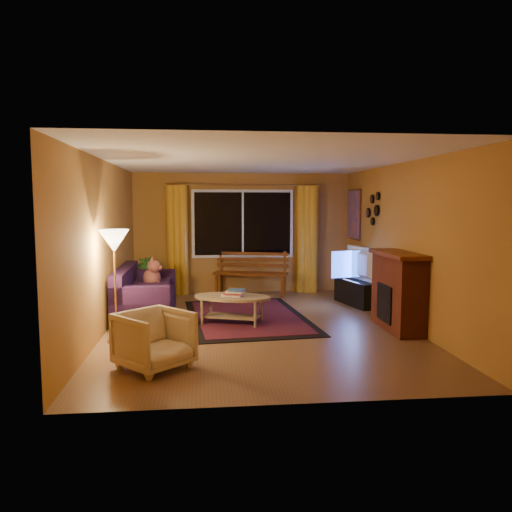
{
  "coord_description": "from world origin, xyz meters",
  "views": [
    {
      "loc": [
        -0.81,
        -7.43,
        1.87
      ],
      "look_at": [
        0.0,
        0.3,
        1.05
      ],
      "focal_mm": 35.0,
      "sensor_mm": 36.0,
      "label": 1
    }
  ],
  "objects": [
    {
      "name": "wall_right",
      "position": [
        2.26,
        0.0,
        1.25
      ],
      "size": [
        0.02,
        6.0,
        2.5
      ],
      "primitive_type": "cube",
      "color": "#B37830",
      "rests_on": "ground"
    },
    {
      "name": "wall_back",
      "position": [
        0.0,
        3.01,
        1.25
      ],
      "size": [
        4.5,
        0.02,
        2.5
      ],
      "primitive_type": "cube",
      "color": "#B37830",
      "rests_on": "ground"
    },
    {
      "name": "rug",
      "position": [
        -0.12,
        0.63,
        0.01
      ],
      "size": [
        2.13,
        3.1,
        0.02
      ],
      "primitive_type": "cube",
      "rotation": [
        0.0,
        0.0,
        0.09
      ],
      "color": "#650B00",
      "rests_on": "ground"
    },
    {
      "name": "mirror_cluster",
      "position": [
        2.21,
        1.3,
        1.8
      ],
      "size": [
        0.06,
        0.6,
        0.56
      ],
      "primitive_type": null,
      "color": "black",
      "rests_on": "wall_right"
    },
    {
      "name": "potted_plant",
      "position": [
        -1.9,
        2.26,
        0.41
      ],
      "size": [
        0.56,
        0.56,
        0.83
      ],
      "primitive_type": "imported",
      "rotation": [
        0.0,
        0.0,
        0.22
      ],
      "color": "#235B1E",
      "rests_on": "ground"
    },
    {
      "name": "curtain_rod",
      "position": [
        0.0,
        2.9,
        2.25
      ],
      "size": [
        3.2,
        0.03,
        0.03
      ],
      "primitive_type": "cylinder",
      "rotation": [
        0.0,
        1.57,
        0.0
      ],
      "color": "#BF8C3F",
      "rests_on": "wall_back"
    },
    {
      "name": "painting",
      "position": [
        2.22,
        2.45,
        1.65
      ],
      "size": [
        0.04,
        0.76,
        0.96
      ],
      "primitive_type": "cube",
      "color": "#D45A32",
      "rests_on": "wall_right"
    },
    {
      "name": "window",
      "position": [
        0.0,
        2.94,
        1.45
      ],
      "size": [
        2.0,
        0.02,
        1.3
      ],
      "primitive_type": "cube",
      "color": "black",
      "rests_on": "wall_back"
    },
    {
      "name": "curtain_right",
      "position": [
        1.35,
        2.88,
        1.12
      ],
      "size": [
        0.36,
        0.36,
        2.24
      ],
      "primitive_type": "cylinder",
      "color": "gold",
      "rests_on": "ground"
    },
    {
      "name": "television",
      "position": [
        2.0,
        1.43,
        0.76
      ],
      "size": [
        0.37,
        1.07,
        0.61
      ],
      "primitive_type": "imported",
      "rotation": [
        0.0,
        0.0,
        1.8
      ],
      "color": "black",
      "rests_on": "tv_console"
    },
    {
      "name": "tv_console",
      "position": [
        2.0,
        1.43,
        0.23
      ],
      "size": [
        0.6,
        1.15,
        0.46
      ],
      "primitive_type": "cube",
      "rotation": [
        0.0,
        0.0,
        0.22
      ],
      "color": "black",
      "rests_on": "ground"
    },
    {
      "name": "curtain_left",
      "position": [
        -1.35,
        2.88,
        1.12
      ],
      "size": [
        0.36,
        0.36,
        2.24
      ],
      "primitive_type": "cylinder",
      "color": "gold",
      "rests_on": "ground"
    },
    {
      "name": "coffee_table",
      "position": [
        -0.38,
        0.2,
        0.22
      ],
      "size": [
        1.55,
        1.55,
        0.44
      ],
      "primitive_type": "cylinder",
      "rotation": [
        0.0,
        0.0,
        -0.33
      ],
      "color": "#A1865A",
      "rests_on": "ground"
    },
    {
      "name": "fireplace",
      "position": [
        2.05,
        -0.4,
        0.55
      ],
      "size": [
        0.4,
        1.2,
        1.1
      ],
      "primitive_type": "cube",
      "color": "maroon",
      "rests_on": "ground"
    },
    {
      "name": "bench",
      "position": [
        0.13,
        2.59,
        0.23
      ],
      "size": [
        1.56,
        0.87,
        0.45
      ],
      "primitive_type": "cube",
      "rotation": [
        0.0,
        0.0,
        -0.31
      ],
      "color": "#542408",
      "rests_on": "ground"
    },
    {
      "name": "dog",
      "position": [
        -1.72,
        1.3,
        0.67
      ],
      "size": [
        0.44,
        0.55,
        0.53
      ],
      "primitive_type": null,
      "rotation": [
        0.0,
        0.0,
        -0.2
      ],
      "color": "#A14F42",
      "rests_on": "sofa"
    },
    {
      "name": "floor",
      "position": [
        0.0,
        0.0,
        -0.01
      ],
      "size": [
        4.5,
        6.0,
        0.02
      ],
      "primitive_type": "cube",
      "color": "brown",
      "rests_on": "ground"
    },
    {
      "name": "wall_left",
      "position": [
        -2.26,
        0.0,
        1.25
      ],
      "size": [
        0.02,
        6.0,
        2.5
      ],
      "primitive_type": "cube",
      "color": "#B37830",
      "rests_on": "ground"
    },
    {
      "name": "armchair",
      "position": [
        -1.38,
        -1.83,
        0.36
      ],
      "size": [
        0.97,
        0.97,
        0.73
      ],
      "primitive_type": "imported",
      "rotation": [
        0.0,
        0.0,
        0.74
      ],
      "color": "beige",
      "rests_on": "ground"
    },
    {
      "name": "floor_lamp",
      "position": [
        -2.0,
        -0.67,
        0.76
      ],
      "size": [
        0.33,
        0.33,
        1.53
      ],
      "primitive_type": "cylinder",
      "rotation": [
        0.0,
        0.0,
        0.35
      ],
      "color": "#BF8C3F",
      "rests_on": "ground"
    },
    {
      "name": "sofa",
      "position": [
        -1.77,
        0.84,
        0.41
      ],
      "size": [
        0.91,
        2.06,
        0.83
      ],
      "primitive_type": "cube",
      "rotation": [
        0.0,
        0.0,
        0.02
      ],
      "color": "black",
      "rests_on": "ground"
    },
    {
      "name": "ceiling",
      "position": [
        0.0,
        0.0,
        2.51
      ],
      "size": [
        4.5,
        6.0,
        0.02
      ],
      "primitive_type": "cube",
      "color": "white",
      "rests_on": "ground"
    }
  ]
}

